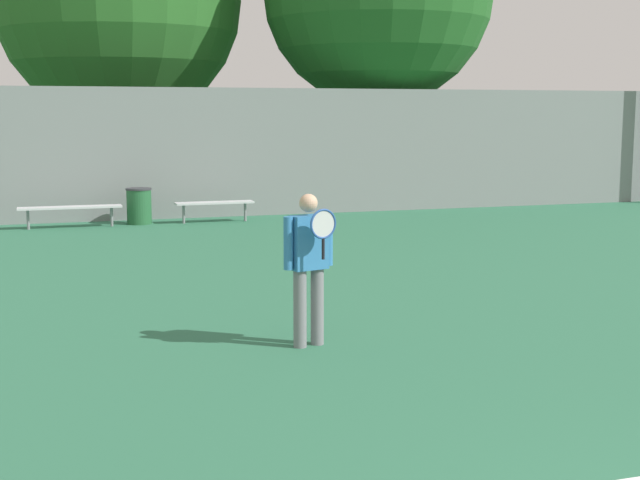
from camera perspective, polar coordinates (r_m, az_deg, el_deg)
tennis_player at (r=9.35m, az=-0.71°, el=-1.32°), size 0.58×0.47×1.62m
bench_courtside_near at (r=20.18m, az=-6.76°, el=2.32°), size 1.76×0.40×0.46m
bench_courtside_far at (r=19.80m, az=-15.70°, el=1.97°), size 2.17×0.40×0.46m
trash_bin at (r=20.17m, az=-11.50°, el=2.15°), size 0.57×0.57×0.80m
back_fence at (r=21.06m, az=-7.79°, el=5.53°), size 30.45×0.06×3.03m
tree_dark_dense at (r=25.52m, az=-12.78°, el=14.69°), size 6.63×6.63×8.76m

